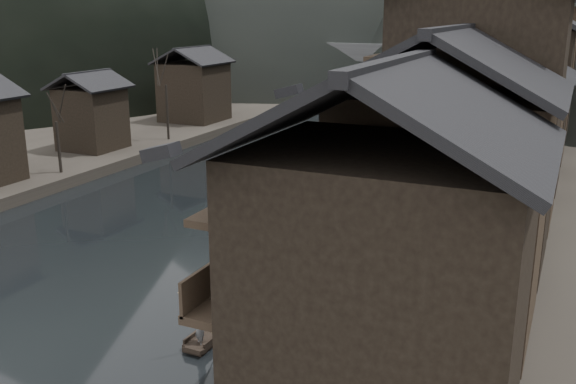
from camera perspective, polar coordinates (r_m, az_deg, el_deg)
The scene contains 11 objects.
water at distance 34.57m, azimuth -16.84°, elevation -8.44°, with size 300.00×300.00×0.00m, color black.
left_bank at distance 85.84m, azimuth -17.21°, elevation 6.35°, with size 40.00×200.00×1.20m, color #2D2823.
stilt_houses at distance 43.12m, azimuth 18.93°, elevation 8.67°, with size 9.00×67.60×16.85m.
left_houses at distance 60.92m, azimuth -19.59°, elevation 7.29°, with size 8.10×53.20×8.73m.
moored_sampans at distance 41.78m, azimuth 9.99°, elevation -3.40°, with size 2.90×48.89×0.47m.
midriver_boats at distance 79.93m, azimuth 9.59°, elevation 5.88°, with size 14.61×45.92×0.45m.
stone_bridge at distance 98.07m, azimuth 11.88°, elevation 10.49°, with size 40.00×6.00×9.00m.
hero_sampan at distance 29.36m, azimuth -6.09°, elevation -11.90°, with size 1.14×4.82×0.43m.
cargo_heap at distance 29.28m, azimuth -5.92°, elevation -10.77°, with size 1.06×1.38×0.63m, color black.
boatman at distance 27.58m, azimuth -7.85°, elevation -11.39°, with size 0.62×0.40×1.69m, color slate.
bamboo_pole at distance 26.40m, azimuth -7.70°, elevation -6.49°, with size 0.06×0.06×4.14m, color #8C7A51.
Camera 1 is at (21.45, -23.29, 13.88)m, focal length 40.00 mm.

